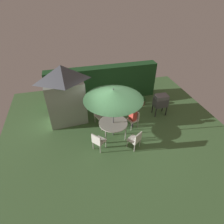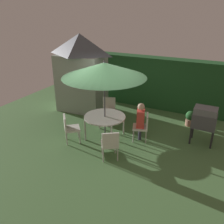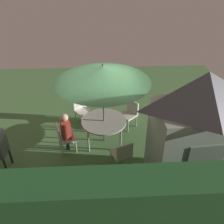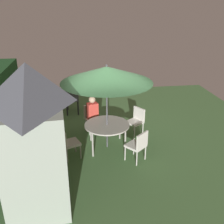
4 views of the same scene
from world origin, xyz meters
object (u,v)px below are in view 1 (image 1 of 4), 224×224
object	(u,v)px
patio_table	(113,124)
person_in_red	(133,114)
garden_shed	(65,94)
chair_toward_hedge	(98,141)
chair_near_shed	(134,118)
chair_far_side	(99,114)
potted_plant_by_shed	(142,101)
patio_umbrella	(113,94)
chair_toward_house	(136,139)
bbq_grill	(161,101)

from	to	relation	value
patio_table	person_in_red	distance (m)	1.14
garden_shed	person_in_red	distance (m)	3.43
chair_toward_hedge	chair_near_shed	bearing A→B (deg)	29.02
chair_far_side	potted_plant_by_shed	size ratio (longest dim) A/B	1.61
chair_toward_hedge	person_in_red	bearing A→B (deg)	29.44
patio_umbrella	chair_far_side	distance (m)	2.13
patio_umbrella	potted_plant_by_shed	xyz separation A→B (m)	(2.33, 2.12, -1.96)
potted_plant_by_shed	patio_table	bearing A→B (deg)	-137.72
chair_near_shed	chair_toward_hedge	xyz separation A→B (m)	(-2.02, -1.12, 0.00)
patio_table	chair_toward_hedge	xyz separation A→B (m)	(-0.86, -0.74, -0.18)
patio_umbrella	chair_toward_hedge	bearing A→B (deg)	-139.30
potted_plant_by_shed	person_in_red	distance (m)	2.23
chair_toward_hedge	potted_plant_by_shed	xyz separation A→B (m)	(3.20, 2.86, -0.23)
patio_umbrella	chair_toward_house	bearing A→B (deg)	-55.69
patio_table	bbq_grill	world-z (taller)	bbq_grill
garden_shed	patio_table	size ratio (longest dim) A/B	2.31
bbq_grill	chair_near_shed	size ratio (longest dim) A/B	1.33
garden_shed	patio_table	world-z (taller)	garden_shed
patio_umbrella	person_in_red	distance (m)	1.86
garden_shed	potted_plant_by_shed	distance (m)	4.51
garden_shed	chair_near_shed	size ratio (longest dim) A/B	3.39
chair_toward_house	bbq_grill	bearing A→B (deg)	43.91
patio_umbrella	chair_toward_house	distance (m)	2.15
patio_table	chair_near_shed	bearing A→B (deg)	18.14
bbq_grill	potted_plant_by_shed	world-z (taller)	bbq_grill
patio_table	garden_shed	bearing A→B (deg)	138.84
chair_toward_house	patio_table	bearing A→B (deg)	124.31
patio_umbrella	person_in_red	world-z (taller)	patio_umbrella
chair_toward_house	potted_plant_by_shed	size ratio (longest dim) A/B	1.61
patio_table	chair_near_shed	size ratio (longest dim) A/B	1.47
bbq_grill	potted_plant_by_shed	xyz separation A→B (m)	(-0.55, 1.09, -0.56)
patio_umbrella	chair_near_shed	size ratio (longest dim) A/B	2.82
garden_shed	patio_umbrella	bearing A→B (deg)	-41.16
chair_toward_house	chair_far_side	bearing A→B (deg)	117.93
garden_shed	chair_far_side	world-z (taller)	garden_shed
chair_near_shed	chair_far_side	size ratio (longest dim) A/B	1.00
patio_umbrella	chair_toward_house	xyz separation A→B (m)	(0.72, -1.05, -1.73)
chair_near_shed	person_in_red	size ratio (longest dim) A/B	0.71
potted_plant_by_shed	chair_toward_hedge	bearing A→B (deg)	-138.14
bbq_grill	chair_toward_house	distance (m)	3.02
chair_far_side	chair_toward_house	size ratio (longest dim) A/B	1.00
patio_umbrella	bbq_grill	bearing A→B (deg)	19.68
patio_table	patio_umbrella	world-z (taller)	patio_umbrella
patio_umbrella	bbq_grill	size ratio (longest dim) A/B	2.12
chair_far_side	chair_near_shed	bearing A→B (deg)	-25.51
chair_near_shed	patio_umbrella	bearing A→B (deg)	-161.86
patio_table	patio_umbrella	bearing A→B (deg)	-108.43
chair_near_shed	bbq_grill	bearing A→B (deg)	20.70
bbq_grill	garden_shed	bearing A→B (deg)	171.88
potted_plant_by_shed	person_in_red	world-z (taller)	person_in_red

